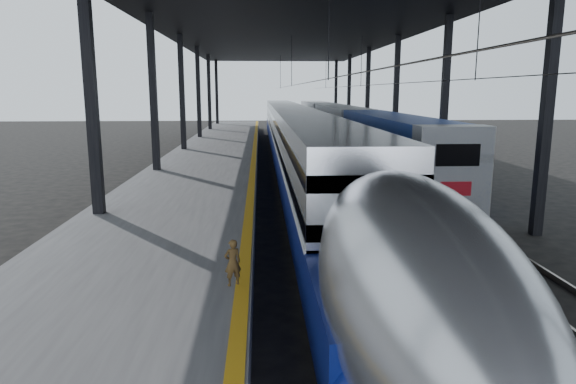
{
  "coord_description": "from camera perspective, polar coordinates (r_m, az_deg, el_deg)",
  "views": [
    {
      "loc": [
        -0.29,
        -12.37,
        5.08
      ],
      "look_at": [
        0.56,
        3.29,
        2.0
      ],
      "focal_mm": 32.0,
      "sensor_mm": 36.0,
      "label": 1
    }
  ],
  "objects": [
    {
      "name": "canopy",
      "position": [
        32.7,
        0.79,
        18.19
      ],
      "size": [
        18.0,
        75.0,
        9.47
      ],
      "color": "black",
      "rests_on": "ground"
    },
    {
      "name": "tgv_train",
      "position": [
        35.13,
        0.64,
        5.83
      ],
      "size": [
        2.76,
        65.2,
        3.96
      ],
      "color": "#AEB1B6",
      "rests_on": "ground"
    },
    {
      "name": "second_train",
      "position": [
        46.46,
        5.97,
        7.16
      ],
      "size": [
        2.78,
        56.05,
        3.82
      ],
      "color": "navy",
      "rests_on": "ground"
    },
    {
      "name": "yellow_strip",
      "position": [
        32.63,
        -3.82,
        3.91
      ],
      "size": [
        0.3,
        80.0,
        0.01
      ],
      "primitive_type": "cube",
      "color": "#C88E12",
      "rests_on": "platform"
    },
    {
      "name": "platform",
      "position": [
        32.85,
        -8.7,
        2.96
      ],
      "size": [
        6.0,
        80.0,
        1.0
      ],
      "primitive_type": "cube",
      "color": "#4C4C4F",
      "rests_on": "ground"
    },
    {
      "name": "ground",
      "position": [
        13.38,
        -1.67,
        -11.21
      ],
      "size": [
        160.0,
        160.0,
        0.0
      ],
      "primitive_type": "plane",
      "color": "black",
      "rests_on": "ground"
    },
    {
      "name": "child",
      "position": [
        11.05,
        -6.17,
        -7.8
      ],
      "size": [
        0.44,
        0.37,
        1.02
      ],
      "primitive_type": "imported",
      "rotation": [
        0.0,
        0.0,
        3.55
      ],
      "color": "#4B3619",
      "rests_on": "platform"
    },
    {
      "name": "rails",
      "position": [
        33.1,
        5.25,
        2.37
      ],
      "size": [
        6.52,
        80.0,
        0.16
      ],
      "color": "slate",
      "rests_on": "ground"
    }
  ]
}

